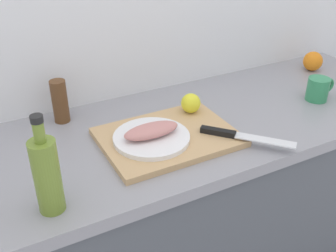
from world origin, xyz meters
TOP-DOWN VIEW (x-y plane):
  - back_wall at (0.00, 0.33)m, footprint 3.20×0.05m
  - kitchen_counter at (0.00, 0.00)m, footprint 2.00×0.60m
  - cutting_board at (-0.03, -0.06)m, footprint 0.41×0.31m
  - white_plate at (-0.09, -0.06)m, footprint 0.23×0.23m
  - fish_fillet at (-0.09, -0.06)m, footprint 0.17×0.07m
  - chef_knife at (0.14, -0.17)m, footprint 0.22×0.23m
  - lemon_0 at (0.11, 0.04)m, footprint 0.07×0.07m
  - olive_oil_bottle at (-0.43, -0.20)m, footprint 0.06×0.06m
  - coffee_mug_1 at (0.59, -0.06)m, footprint 0.12×0.08m
  - orange_0 at (0.79, 0.16)m, footprint 0.08×0.08m
  - pepper_mill at (-0.29, 0.22)m, footprint 0.05×0.05m

SIDE VIEW (x-z plane):
  - kitchen_counter at x=0.00m, z-range 0.00..0.90m
  - cutting_board at x=-0.03m, z-range 0.90..0.92m
  - white_plate at x=-0.09m, z-range 0.92..0.93m
  - chef_knife at x=0.14m, z-range 0.92..0.94m
  - orange_0 at x=0.79m, z-range 0.90..0.98m
  - coffee_mug_1 at x=0.59m, z-range 0.90..0.99m
  - fish_fillet at x=-0.09m, z-range 0.94..0.97m
  - lemon_0 at x=0.11m, z-range 0.92..0.99m
  - pepper_mill at x=-0.29m, z-range 0.90..1.05m
  - olive_oil_bottle at x=-0.43m, z-range 0.87..1.13m
  - back_wall at x=0.00m, z-range 0.00..2.50m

